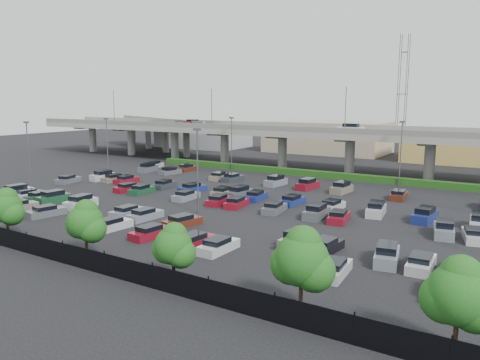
# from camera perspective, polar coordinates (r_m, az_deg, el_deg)

# --- Properties ---
(ground) EXTENTS (280.00, 280.00, 0.00)m
(ground) POSITION_cam_1_polar(r_m,az_deg,el_deg) (63.29, -0.74, -2.63)
(ground) COLOR black
(overpass) EXTENTS (150.00, 13.00, 15.80)m
(overpass) POSITION_cam_1_polar(r_m,az_deg,el_deg) (90.68, 10.22, 5.43)
(overpass) COLOR gray
(overpass) RESTS_ON ground
(on_ramp) EXTENTS (50.93, 30.13, 8.80)m
(on_ramp) POSITION_cam_1_polar(r_m,az_deg,el_deg) (128.05, -10.02, 6.60)
(on_ramp) COLOR gray
(on_ramp) RESTS_ON ground
(hedge) EXTENTS (66.00, 1.60, 1.10)m
(hedge) POSITION_cam_1_polar(r_m,az_deg,el_deg) (84.93, 8.43, 0.83)
(hedge) COLOR #153B11
(hedge) RESTS_ON ground
(fence) EXTENTS (70.00, 0.10, 2.00)m
(fence) POSITION_cam_1_polar(r_m,az_deg,el_deg) (43.13, -21.60, -8.05)
(fence) COLOR black
(fence) RESTS_ON ground
(tree_row) EXTENTS (65.07, 3.66, 5.94)m
(tree_row) POSITION_cam_1_polar(r_m,az_deg,el_deg) (42.70, -19.62, -4.45)
(tree_row) COLOR #332316
(tree_row) RESTS_ON ground
(parked_cars) EXTENTS (63.26, 41.68, 1.67)m
(parked_cars) POSITION_cam_1_polar(r_m,az_deg,el_deg) (60.68, -3.39, -2.60)
(parked_cars) COLOR #77715D
(parked_cars) RESTS_ON ground
(light_poles) EXTENTS (66.90, 48.38, 10.30)m
(light_poles) POSITION_cam_1_polar(r_m,az_deg,el_deg) (66.18, -2.82, 3.38)
(light_poles) COLOR #515056
(light_poles) RESTS_ON ground
(distant_buildings) EXTENTS (138.00, 24.00, 9.00)m
(distant_buildings) POSITION_cam_1_polar(r_m,az_deg,el_deg) (116.13, 21.52, 4.22)
(distant_buildings) COLOR gray
(distant_buildings) RESTS_ON ground
(comm_tower) EXTENTS (2.40, 2.40, 30.00)m
(comm_tower) POSITION_cam_1_polar(r_m,az_deg,el_deg) (129.38, 19.18, 10.13)
(comm_tower) COLOR #515056
(comm_tower) RESTS_ON ground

